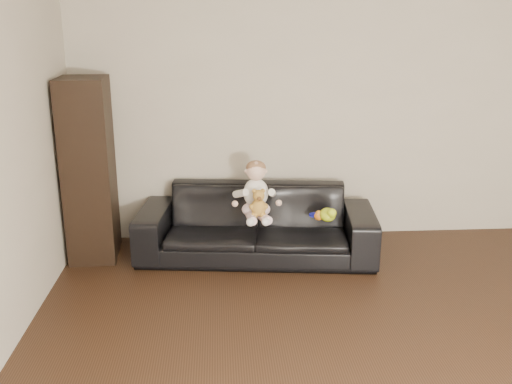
{
  "coord_description": "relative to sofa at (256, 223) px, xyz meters",
  "views": [
    {
      "loc": [
        -1.18,
        -2.45,
        2.0
      ],
      "look_at": [
        -0.87,
        2.15,
        0.61
      ],
      "focal_mm": 40.0,
      "sensor_mm": 36.0,
      "label": 1
    }
  ],
  "objects": [
    {
      "name": "wall_back",
      "position": [
        0.86,
        0.5,
        1.0
      ],
      "size": [
        5.0,
        0.0,
        5.0
      ],
      "primitive_type": "plane",
      "rotation": [
        1.57,
        0.0,
        0.0
      ],
      "color": "#B5AC98",
      "rests_on": "ground"
    },
    {
      "name": "sofa",
      "position": [
        0.0,
        0.0,
        0.0
      ],
      "size": [
        2.13,
        1.03,
        0.6
      ],
      "primitive_type": "imported",
      "rotation": [
        0.0,
        0.0,
        -0.11
      ],
      "color": "black",
      "rests_on": "floor"
    },
    {
      "name": "cabinet",
      "position": [
        -1.42,
        0.1,
        0.48
      ],
      "size": [
        0.42,
        0.56,
        1.56
      ],
      "primitive_type": "cube",
      "rotation": [
        0.0,
        0.0,
        0.06
      ],
      "color": "black",
      "rests_on": "floor"
    },
    {
      "name": "shelf_item",
      "position": [
        -1.4,
        0.1,
        0.83
      ],
      "size": [
        0.2,
        0.26,
        0.28
      ],
      "primitive_type": "cube",
      "rotation": [
        0.0,
        0.0,
        0.06
      ],
      "color": "silver",
      "rests_on": "cabinet"
    },
    {
      "name": "baby",
      "position": [
        -0.01,
        -0.11,
        0.31
      ],
      "size": [
        0.36,
        0.43,
        0.49
      ],
      "rotation": [
        0.0,
        0.0,
        0.21
      ],
      "color": "#FDD6DB",
      "rests_on": "sofa"
    },
    {
      "name": "teddy_bear",
      "position": [
        0.0,
        -0.26,
        0.27
      ],
      "size": [
        0.13,
        0.13,
        0.24
      ],
      "rotation": [
        0.0,
        0.0,
        -0.02
      ],
      "color": "#B08132",
      "rests_on": "sofa"
    },
    {
      "name": "toy_green",
      "position": [
        0.58,
        -0.25,
        0.15
      ],
      "size": [
        0.18,
        0.19,
        0.11
      ],
      "primitive_type": "ellipsoid",
      "rotation": [
        0.0,
        0.0,
        0.28
      ],
      "color": "#B3CF18",
      "rests_on": "sofa"
    },
    {
      "name": "toy_rattle",
      "position": [
        0.51,
        -0.23,
        0.13
      ],
      "size": [
        0.09,
        0.09,
        0.07
      ],
      "primitive_type": "sphere",
      "rotation": [
        0.0,
        0.0,
        -0.23
      ],
      "color": "orange",
      "rests_on": "sofa"
    },
    {
      "name": "toy_blue_disc",
      "position": [
        0.5,
        -0.11,
        0.1
      ],
      "size": [
        0.11,
        0.11,
        0.01
      ],
      "primitive_type": "cylinder",
      "rotation": [
        0.0,
        0.0,
        0.07
      ],
      "color": "#1A1ED6",
      "rests_on": "sofa"
    }
  ]
}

